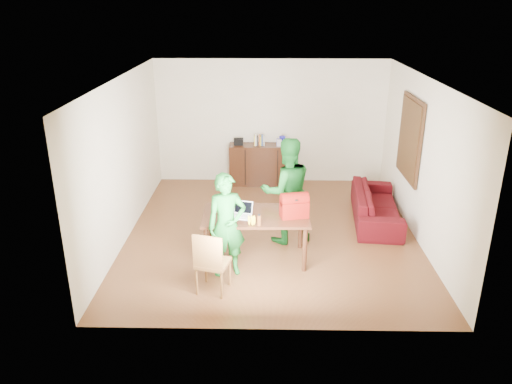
{
  "coord_description": "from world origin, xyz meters",
  "views": [
    {
      "loc": [
        -0.11,
        -7.96,
        3.9
      ],
      "look_at": [
        -0.26,
        -0.72,
        1.06
      ],
      "focal_mm": 35.0,
      "sensor_mm": 36.0,
      "label": 1
    }
  ],
  "objects_px": {
    "chair": "(213,274)",
    "red_bag": "(294,207)",
    "person_far": "(287,191)",
    "bottle": "(259,220)",
    "table": "(256,220)",
    "sofa": "(376,205)",
    "person_near": "(227,225)",
    "laptop": "(241,214)"
  },
  "relations": [
    {
      "from": "person_near",
      "to": "bottle",
      "type": "distance_m",
      "value": 0.48
    },
    {
      "from": "table",
      "to": "laptop",
      "type": "distance_m",
      "value": 0.28
    },
    {
      "from": "table",
      "to": "chair",
      "type": "height_order",
      "value": "chair"
    },
    {
      "from": "bottle",
      "to": "person_near",
      "type": "bearing_deg",
      "value": -173.14
    },
    {
      "from": "table",
      "to": "person_near",
      "type": "xyz_separation_m",
      "value": [
        -0.42,
        -0.44,
        0.12
      ]
    },
    {
      "from": "person_far",
      "to": "bottle",
      "type": "distance_m",
      "value": 1.15
    },
    {
      "from": "sofa",
      "to": "table",
      "type": "bearing_deg",
      "value": 130.38
    },
    {
      "from": "person_near",
      "to": "chair",
      "type": "bearing_deg",
      "value": -124.54
    },
    {
      "from": "chair",
      "to": "red_bag",
      "type": "distance_m",
      "value": 1.6
    },
    {
      "from": "chair",
      "to": "red_bag",
      "type": "relative_size",
      "value": 2.27
    },
    {
      "from": "chair",
      "to": "person_far",
      "type": "xyz_separation_m",
      "value": [
        1.08,
        1.62,
        0.63
      ]
    },
    {
      "from": "laptop",
      "to": "person_far",
      "type": "bearing_deg",
      "value": 60.13
    },
    {
      "from": "person_near",
      "to": "laptop",
      "type": "distance_m",
      "value": 0.4
    },
    {
      "from": "table",
      "to": "person_near",
      "type": "height_order",
      "value": "person_near"
    },
    {
      "from": "table",
      "to": "red_bag",
      "type": "xyz_separation_m",
      "value": [
        0.59,
        -0.06,
        0.25
      ]
    },
    {
      "from": "table",
      "to": "laptop",
      "type": "relative_size",
      "value": 4.91
    },
    {
      "from": "person_near",
      "to": "bottle",
      "type": "bearing_deg",
      "value": -9.58
    },
    {
      "from": "person_far",
      "to": "sofa",
      "type": "relative_size",
      "value": 0.89
    },
    {
      "from": "person_near",
      "to": "red_bag",
      "type": "relative_size",
      "value": 3.82
    },
    {
      "from": "person_far",
      "to": "sofa",
      "type": "distance_m",
      "value": 2.0
    },
    {
      "from": "bottle",
      "to": "sofa",
      "type": "distance_m",
      "value": 2.93
    },
    {
      "from": "chair",
      "to": "laptop",
      "type": "xyz_separation_m",
      "value": [
        0.36,
        0.85,
        0.54
      ]
    },
    {
      "from": "bottle",
      "to": "sofa",
      "type": "height_order",
      "value": "bottle"
    },
    {
      "from": "laptop",
      "to": "person_near",
      "type": "bearing_deg",
      "value": -105.81
    },
    {
      "from": "person_near",
      "to": "bottle",
      "type": "relative_size",
      "value": 8.88
    },
    {
      "from": "chair",
      "to": "person_near",
      "type": "xyz_separation_m",
      "value": [
        0.17,
        0.51,
        0.52
      ]
    },
    {
      "from": "table",
      "to": "red_bag",
      "type": "relative_size",
      "value": 4.0
    },
    {
      "from": "bottle",
      "to": "red_bag",
      "type": "height_order",
      "value": "red_bag"
    },
    {
      "from": "chair",
      "to": "person_near",
      "type": "relative_size",
      "value": 0.59
    },
    {
      "from": "person_near",
      "to": "red_bag",
      "type": "distance_m",
      "value": 1.08
    },
    {
      "from": "person_far",
      "to": "sofa",
      "type": "xyz_separation_m",
      "value": [
        1.71,
        0.85,
        -0.61
      ]
    },
    {
      "from": "person_near",
      "to": "laptop",
      "type": "relative_size",
      "value": 4.69
    },
    {
      "from": "table",
      "to": "sofa",
      "type": "bearing_deg",
      "value": 33.51
    },
    {
      "from": "red_bag",
      "to": "laptop",
      "type": "bearing_deg",
      "value": 171.23
    },
    {
      "from": "person_far",
      "to": "bottle",
      "type": "xyz_separation_m",
      "value": [
        -0.44,
        -1.06,
        -0.05
      ]
    },
    {
      "from": "laptop",
      "to": "sofa",
      "type": "relative_size",
      "value": 0.17
    },
    {
      "from": "bottle",
      "to": "red_bag",
      "type": "xyz_separation_m",
      "value": [
        0.53,
        0.33,
        0.06
      ]
    },
    {
      "from": "chair",
      "to": "person_far",
      "type": "relative_size",
      "value": 0.52
    },
    {
      "from": "person_near",
      "to": "bottle",
      "type": "height_order",
      "value": "person_near"
    },
    {
      "from": "chair",
      "to": "person_far",
      "type": "bearing_deg",
      "value": 71.58
    },
    {
      "from": "red_bag",
      "to": "sofa",
      "type": "bearing_deg",
      "value": 32.89
    },
    {
      "from": "table",
      "to": "person_near",
      "type": "distance_m",
      "value": 0.62
    }
  ]
}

